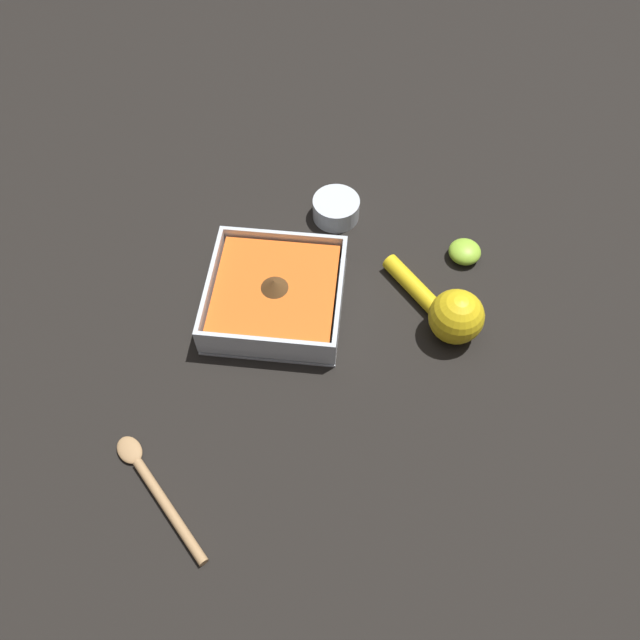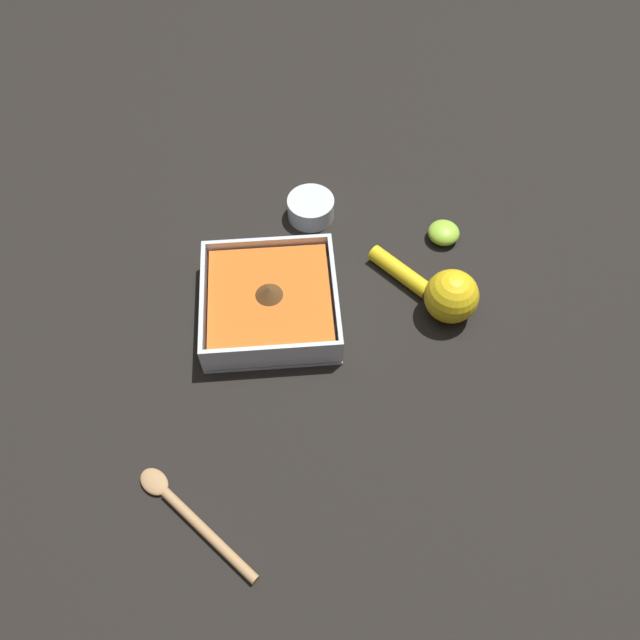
{
  "view_description": "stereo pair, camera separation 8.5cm",
  "coord_description": "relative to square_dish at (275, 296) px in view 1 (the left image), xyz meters",
  "views": [
    {
      "loc": [
        -0.51,
        -0.09,
        0.74
      ],
      "look_at": [
        -0.05,
        -0.04,
        0.03
      ],
      "focal_mm": 35.0,
      "sensor_mm": 36.0,
      "label": 1
    },
    {
      "loc": [
        -0.51,
        -0.01,
        0.74
      ],
      "look_at": [
        -0.05,
        -0.04,
        0.03
      ],
      "focal_mm": 35.0,
      "sensor_mm": 36.0,
      "label": 2
    }
  ],
  "objects": [
    {
      "name": "spice_bowl",
      "position": [
        0.18,
        -0.07,
        -0.01
      ],
      "size": [
        0.07,
        0.07,
        0.03
      ],
      "color": "silver",
      "rests_on": "ground_plane"
    },
    {
      "name": "wooden_spoon",
      "position": [
        -0.28,
        0.1,
        -0.02
      ],
      "size": [
        0.15,
        0.15,
        0.01
      ],
      "rotation": [
        0.0,
        0.0,
        0.78
      ],
      "color": "tan",
      "rests_on": "ground_plane"
    },
    {
      "name": "ground_plane",
      "position": [
        0.01,
        -0.02,
        -0.02
      ],
      "size": [
        4.0,
        4.0,
        0.0
      ],
      "primitive_type": "plane",
      "color": "black"
    },
    {
      "name": "square_dish",
      "position": [
        0.0,
        0.0,
        0.0
      ],
      "size": [
        0.19,
        0.19,
        0.06
      ],
      "color": "silver",
      "rests_on": "ground_plane"
    },
    {
      "name": "lemon_half",
      "position": [
        0.12,
        -0.27,
        -0.01
      ],
      "size": [
        0.05,
        0.05,
        0.03
      ],
      "color": "#93CC38",
      "rests_on": "ground_plane"
    },
    {
      "name": "lemon_squeezer",
      "position": [
        -0.01,
        -0.24,
        0.01
      ],
      "size": [
        0.15,
        0.14,
        0.08
      ],
      "rotation": [
        0.0,
        0.0,
        3.86
      ],
      "color": "yellow",
      "rests_on": "ground_plane"
    }
  ]
}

